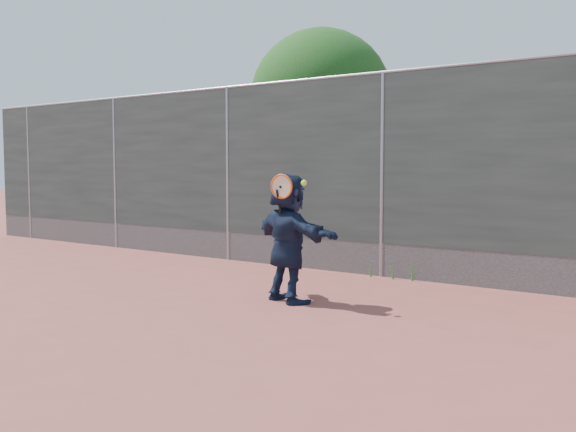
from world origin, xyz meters
The scene contains 6 objects.
ground centered at (0.00, 0.00, 0.00)m, with size 80.00×80.00×0.00m, color #9E4C42.
player centered at (-0.08, 1.23, 0.78)m, with size 1.44×0.46×1.56m, color #142039.
fence centered at (0.00, 3.50, 1.58)m, with size 20.00×0.06×3.03m.
swing_action centered at (0.00, 1.03, 1.38)m, with size 0.49×0.13×0.51m.
tree_left centered at (-2.85, 6.55, 2.94)m, with size 3.15×3.00×4.53m.
weed_clump centered at (0.29, 3.38, 0.13)m, with size 0.68×0.07×0.30m.
Camera 1 is at (4.38, -4.99, 1.61)m, focal length 40.00 mm.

